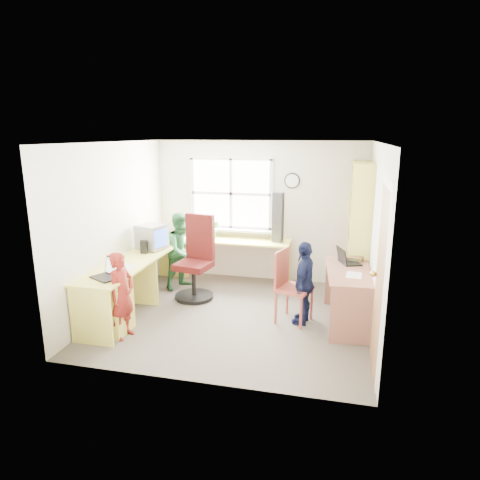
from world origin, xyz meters
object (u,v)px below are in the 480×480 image
(bookshelf, at_px, (359,235))
(cd_tower, at_px, (278,217))
(wooden_chair, at_px, (289,283))
(crt_monitor, at_px, (151,237))
(person_navy, at_px, (304,283))
(potted_plant, at_px, (214,230))
(right_desk, at_px, (349,285))
(l_desk, at_px, (140,285))
(person_red, at_px, (122,296))
(laptop_right, at_px, (347,260))
(laptop_left, at_px, (109,273))
(person_green, at_px, (182,251))
(swivel_chair, at_px, (196,263))

(bookshelf, distance_m, cd_tower, 1.33)
(wooden_chair, xyz_separation_m, crt_monitor, (-2.22, 0.48, 0.41))
(wooden_chair, bearing_deg, person_navy, 11.22)
(crt_monitor, relative_size, cd_tower, 0.58)
(potted_plant, height_order, person_navy, person_navy)
(right_desk, distance_m, bookshelf, 1.14)
(l_desk, relative_size, person_red, 2.66)
(wooden_chair, xyz_separation_m, cd_tower, (-0.38, 1.40, 0.62))
(person_navy, bearing_deg, laptop_right, 137.19)
(bookshelf, relative_size, person_navy, 1.85)
(cd_tower, xyz_separation_m, person_red, (-1.59, -2.38, -0.61))
(crt_monitor, bearing_deg, cd_tower, 44.33)
(crt_monitor, height_order, cd_tower, cd_tower)
(l_desk, xyz_separation_m, person_navy, (2.25, 0.30, 0.11))
(l_desk, relative_size, laptop_right, 7.25)
(right_desk, relative_size, potted_plant, 4.39)
(laptop_left, height_order, laptop_right, laptop_left)
(l_desk, xyz_separation_m, person_green, (0.16, 1.24, 0.18))
(swivel_chair, distance_m, laptop_left, 1.60)
(l_desk, bearing_deg, bookshelf, 26.43)
(crt_monitor, distance_m, cd_tower, 2.07)
(swivel_chair, xyz_separation_m, cd_tower, (1.14, 0.86, 0.61))
(swivel_chair, distance_m, person_red, 1.59)
(wooden_chair, bearing_deg, right_desk, 25.16)
(bookshelf, height_order, potted_plant, bookshelf)
(person_navy, bearing_deg, wooden_chair, -89.16)
(swivel_chair, xyz_separation_m, person_green, (-0.37, 0.36, 0.08))
(potted_plant, bearing_deg, l_desk, -108.36)
(right_desk, relative_size, bookshelf, 0.64)
(bookshelf, height_order, person_navy, bookshelf)
(potted_plant, bearing_deg, cd_tower, 1.25)
(l_desk, relative_size, swivel_chair, 2.28)
(person_green, height_order, person_navy, person_green)
(potted_plant, distance_m, person_red, 2.43)
(wooden_chair, relative_size, laptop_left, 2.29)
(right_desk, distance_m, laptop_right, 0.42)
(person_green, bearing_deg, right_desk, -77.18)
(cd_tower, bearing_deg, person_green, -152.26)
(person_red, relative_size, person_navy, 0.97)
(potted_plant, bearing_deg, person_green, -130.90)
(right_desk, height_order, bookshelf, bookshelf)
(laptop_left, bearing_deg, l_desk, 103.87)
(person_red, bearing_deg, crt_monitor, 21.40)
(person_green, bearing_deg, person_red, -152.85)
(person_navy, bearing_deg, person_red, -58.75)
(bookshelf, xyz_separation_m, crt_monitor, (-3.13, -0.66, -0.05))
(laptop_right, bearing_deg, laptop_left, 93.33)
(right_desk, bearing_deg, swivel_chair, 164.23)
(right_desk, height_order, potted_plant, potted_plant)
(laptop_left, xyz_separation_m, laptop_right, (2.92, 1.31, -0.00))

